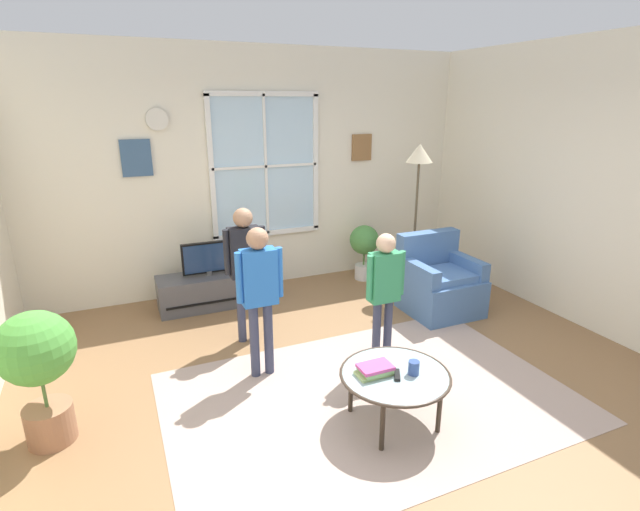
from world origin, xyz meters
name	(u,v)px	position (x,y,z in m)	size (l,w,h in m)	color
ground_plane	(355,386)	(0.00, 0.00, -0.01)	(6.06, 5.81, 0.02)	olive
back_wall	(258,171)	(0.00, 2.66, 1.46)	(5.46, 0.17, 2.92)	silver
side_wall_right	(613,190)	(2.79, 0.00, 1.46)	(0.12, 5.21, 2.92)	silver
area_rug	(370,397)	(0.02, -0.20, 0.00)	(3.19, 2.13, 0.01)	tan
tv_stand	(210,290)	(-0.78, 2.15, 0.19)	(1.17, 0.45, 0.39)	#4C4C51
television	(208,258)	(-0.78, 2.15, 0.59)	(0.58, 0.08, 0.39)	#4C4C4C
armchair	(439,284)	(1.57, 0.98, 0.33)	(0.76, 0.74, 0.87)	#476B9E
coffee_table	(395,376)	(0.03, -0.53, 0.39)	(0.81, 0.81, 0.41)	#99B2B7
book_stack	(375,370)	(-0.10, -0.48, 0.45)	(0.28, 0.17, 0.07)	#A7BF75
cup	(414,368)	(0.15, -0.59, 0.46)	(0.08, 0.08, 0.10)	#334C8C
remote_near_books	(397,375)	(0.03, -0.57, 0.42)	(0.04, 0.14, 0.02)	black
person_green_shirt	(384,285)	(0.38, 0.23, 0.77)	(0.37, 0.17, 1.23)	#333851
person_black_shirt	(245,260)	(-0.60, 1.16, 0.85)	(0.41, 0.18, 1.35)	#333851
person_blue_shirt	(259,286)	(-0.66, 0.49, 0.83)	(0.40, 0.18, 1.33)	#333851
potted_plant_by_window	(364,245)	(1.28, 2.23, 0.47)	(0.39, 0.39, 0.74)	silver
potted_plant_corner	(38,362)	(-2.28, 0.25, 0.62)	(0.50, 0.50, 0.98)	#9E6B4C
floor_lamp	(419,168)	(1.76, 1.78, 1.51)	(0.32, 0.32, 1.80)	black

